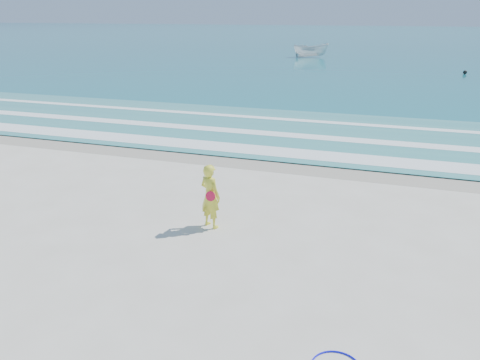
% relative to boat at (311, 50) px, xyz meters
% --- Properties ---
extents(ground, '(400.00, 400.00, 0.00)m').
position_rel_boat_xyz_m(ground, '(5.90, -53.45, -0.90)').
color(ground, silver).
rests_on(ground, ground).
extents(wet_sand, '(400.00, 2.40, 0.00)m').
position_rel_boat_xyz_m(wet_sand, '(5.90, -44.45, -0.90)').
color(wet_sand, '#B2A893').
rests_on(wet_sand, ground).
extents(ocean, '(400.00, 190.00, 0.04)m').
position_rel_boat_xyz_m(ocean, '(5.90, 51.55, -0.88)').
color(ocean, '#19727F').
rests_on(ocean, ground).
extents(shallow, '(400.00, 10.00, 0.01)m').
position_rel_boat_xyz_m(shallow, '(5.90, -39.45, -0.85)').
color(shallow, '#59B7AD').
rests_on(shallow, ocean).
extents(foam_near, '(400.00, 1.40, 0.01)m').
position_rel_boat_xyz_m(foam_near, '(5.90, -43.15, -0.85)').
color(foam_near, white).
rests_on(foam_near, shallow).
extents(foam_mid, '(400.00, 0.90, 0.01)m').
position_rel_boat_xyz_m(foam_mid, '(5.90, -40.25, -0.85)').
color(foam_mid, white).
rests_on(foam_mid, shallow).
extents(foam_far, '(400.00, 0.60, 0.01)m').
position_rel_boat_xyz_m(foam_far, '(5.90, -36.95, -0.85)').
color(foam_far, white).
rests_on(foam_far, shallow).
extents(boat, '(4.75, 3.11, 1.72)m').
position_rel_boat_xyz_m(boat, '(0.00, 0.00, 0.00)').
color(boat, silver).
rests_on(boat, ocean).
extents(buoy, '(0.37, 0.37, 0.37)m').
position_rel_boat_xyz_m(buoy, '(16.73, -12.67, -0.68)').
color(buoy, black).
rests_on(buoy, ocean).
extents(woman, '(0.77, 0.65, 1.79)m').
position_rel_boat_xyz_m(woman, '(6.17, -50.63, -0.01)').
color(woman, yellow).
rests_on(woman, ground).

